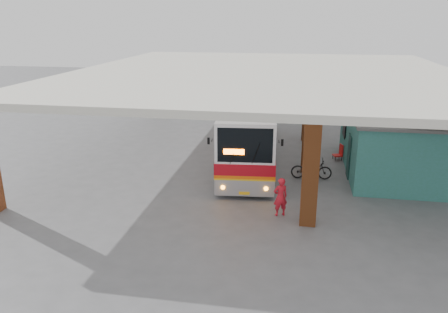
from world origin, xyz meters
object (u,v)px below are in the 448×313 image
Objects in this scene: coach_bus at (249,126)px; red_chair at (339,153)px; pedestrian at (280,197)px; motorcycle at (311,169)px.

red_chair is (4.98, 0.42, -1.39)m from coach_bus.
pedestrian is (2.13, -7.24, -0.99)m from coach_bus.
pedestrian is 8.18m from red_chair.
coach_bus is 7.61m from pedestrian.
motorcycle is 2.26× the size of red_chair.
motorcycle reaches higher than red_chair.
pedestrian is (-1.28, -4.37, 0.28)m from motorcycle.
red_chair is (1.57, 3.29, -0.12)m from motorcycle.
pedestrian is at bearing -128.28° from red_chair.
coach_bus is at bearing -97.54° from pedestrian.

